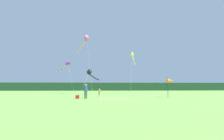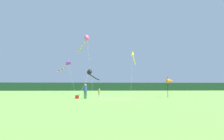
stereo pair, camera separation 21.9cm
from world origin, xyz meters
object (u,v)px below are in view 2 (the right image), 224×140
person_adult (85,91)px  banner_flag_pole (170,81)px  person_child (99,93)px  cooler_box (77,97)px  kite_black (90,73)px  kite_rainbow (86,40)px  kite_purple (67,63)px  kite_yellow (133,56)px

person_adult → banner_flag_pole: (11.35, 1.15, 1.26)m
person_child → cooler_box: bearing=-168.8°
person_child → kite_black: 10.61m
banner_flag_pole → kite_rainbow: size_ratio=0.23×
banner_flag_pole → cooler_box: bearing=-176.1°
person_adult → kite_black: size_ratio=0.26×
person_child → kite_purple: kite_purple is taller
banner_flag_pole → kite_black: kite_black is taller
kite_purple → person_adult: bearing=-73.0°
person_child → kite_yellow: kite_yellow is taller
person_adult → person_child: bearing=26.4°
banner_flag_pole → kite_rainbow: 20.35m
person_adult → kite_black: 11.20m
kite_purple → kite_yellow: (15.01, 0.63, 1.90)m
banner_flag_pole → kite_rainbow: (-12.53, 13.35, 8.88)m
person_child → cooler_box: 2.89m
person_child → cooler_box: (-2.80, -0.55, -0.48)m
banner_flag_pole → kite_black: 14.96m
kite_purple → kite_rainbow: (4.40, -3.76, 4.41)m
cooler_box → kite_rainbow: size_ratio=0.04×
person_child → kite_yellow: 21.16m
person_adult → kite_rainbow: kite_rainbow is taller
kite_rainbow → kite_black: kite_rainbow is taller
cooler_box → kite_black: size_ratio=0.06×
person_child → kite_black: bearing=99.6°
banner_flag_pole → kite_yellow: 18.95m
kite_purple → cooler_box: bearing=-75.9°
cooler_box → kite_purple: size_ratio=0.05×
person_adult → kite_yellow: size_ratio=0.18×
kite_purple → kite_black: bearing=-53.0°
person_child → cooler_box: size_ratio=2.85×
banner_flag_pole → person_child: bearing=-178.3°
kite_yellow → kite_rainbow: bearing=-157.5°
person_adult → kite_yellow: bearing=63.5°
banner_flag_pole → kite_purple: kite_purple is taller
person_adult → kite_purple: size_ratio=0.21×
kite_black → kite_yellow: bearing=40.8°
cooler_box → kite_rainbow: kite_rainbow is taller
person_adult → cooler_box: person_adult is taller
person_adult → kite_yellow: (9.43, 18.89, 7.63)m
person_adult → kite_black: kite_black is taller
kite_purple → person_child: bearing=-67.2°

